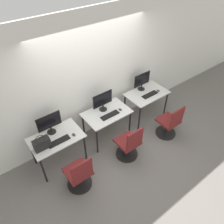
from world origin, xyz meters
name	(u,v)px	position (x,y,z in m)	size (l,w,h in m)	color
ground_plane	(115,144)	(0.00, 0.00, 0.00)	(20.00, 20.00, 0.00)	slate
wall_back	(94,77)	(0.00, 0.77, 1.40)	(12.00, 0.05, 2.80)	silver
desk_left	(57,141)	(-1.21, 0.32, 0.64)	(1.01, 0.65, 0.74)	silver
monitor_left	(49,123)	(-1.21, 0.50, 0.98)	(0.48, 0.18, 0.44)	black
keyboard_left	(59,141)	(-1.21, 0.19, 0.75)	(0.43, 0.13, 0.02)	black
mouse_left	(74,135)	(-0.90, 0.16, 0.75)	(0.06, 0.09, 0.03)	#333333
office_chair_left	(80,175)	(-1.17, -0.44, 0.35)	(0.48, 0.48, 0.88)	black
desk_center	(107,116)	(0.00, 0.32, 0.64)	(1.01, 0.65, 0.74)	silver
monitor_center	(103,101)	(0.00, 0.46, 0.98)	(0.48, 0.18, 0.44)	black
keyboard_center	(110,115)	(0.00, 0.20, 0.75)	(0.43, 0.13, 0.02)	black
mouse_center	(120,109)	(0.29, 0.21, 0.75)	(0.06, 0.09, 0.03)	#333333
office_chair_center	(129,145)	(0.02, -0.43, 0.35)	(0.48, 0.48, 0.88)	black
desk_right	(146,96)	(1.21, 0.32, 0.64)	(1.01, 0.65, 0.74)	silver
monitor_right	(142,81)	(1.21, 0.53, 0.98)	(0.48, 0.18, 0.44)	black
keyboard_right	(150,95)	(1.21, 0.22, 0.75)	(0.43, 0.13, 0.02)	black
mouse_right	(158,91)	(1.48, 0.21, 0.75)	(0.06, 0.09, 0.03)	#333333
office_chair_right	(170,124)	(1.18, -0.51, 0.35)	(0.48, 0.48, 0.88)	black
handbag	(42,144)	(-1.51, 0.23, 0.85)	(0.30, 0.18, 0.25)	black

